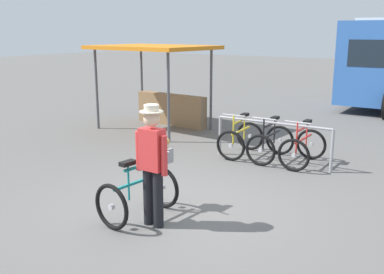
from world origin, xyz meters
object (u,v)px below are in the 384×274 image
at_px(racked_bike_red, 303,148).
at_px(featured_bicycle, 144,184).
at_px(racked_bike_yellow, 241,139).
at_px(racked_bike_black, 271,143).
at_px(person_with_featured_bike, 152,161).
at_px(market_stall, 162,78).

height_order(racked_bike_red, featured_bicycle, featured_bicycle).
distance_m(racked_bike_yellow, featured_bicycle, 3.73).
distance_m(racked_bike_black, person_with_featured_bike, 3.98).
distance_m(racked_bike_yellow, racked_bike_red, 1.40).
xyz_separation_m(featured_bicycle, market_stall, (-3.58, 5.13, 0.91)).
xyz_separation_m(racked_bike_yellow, featured_bicycle, (0.34, -3.71, 0.12)).
distance_m(racked_bike_black, featured_bicycle, 3.75).
xyz_separation_m(racked_bike_black, featured_bicycle, (-0.36, -3.73, 0.12)).
relative_size(racked_bike_red, featured_bicycle, 0.89).
distance_m(racked_bike_yellow, person_with_featured_bike, 4.02).
relative_size(racked_bike_black, person_with_featured_bike, 0.64).
xyz_separation_m(person_with_featured_bike, market_stall, (-3.92, 5.34, 0.45)).
bearing_deg(market_stall, featured_bicycle, -55.04).
xyz_separation_m(racked_bike_yellow, person_with_featured_bike, (0.67, -3.92, 0.58)).
distance_m(racked_bike_black, racked_bike_red, 0.70).
bearing_deg(racked_bike_black, racked_bike_yellow, -178.69).
relative_size(featured_bicycle, market_stall, 0.38).
distance_m(racked_bike_yellow, racked_bike_black, 0.70).
xyz_separation_m(featured_bicycle, person_with_featured_bike, (0.33, -0.21, 0.46)).
relative_size(person_with_featured_bike, market_stall, 0.53).
height_order(person_with_featured_bike, market_stall, market_stall).
bearing_deg(featured_bicycle, market_stall, 124.96).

